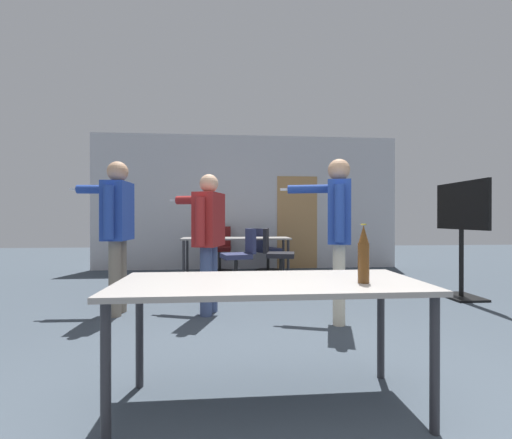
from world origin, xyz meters
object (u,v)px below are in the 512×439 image
object	(u,v)px
tv_screen	(462,226)
person_center_tall	(208,230)
office_chair_far_left	(240,258)
office_chair_side_rolled	(277,257)
beer_bottle	(364,255)
office_chair_mid_tucked	(220,250)
office_chair_far_right	(265,252)
person_left_plaid	(116,222)
person_right_polo	(337,223)

from	to	relation	value
tv_screen	person_center_tall	distance (m)	3.53
person_center_tall	office_chair_far_left	bearing A→B (deg)	3.11
office_chair_side_rolled	beer_bottle	size ratio (longest dim) A/B	2.78
office_chair_mid_tucked	office_chair_far_right	xyz separation A→B (m)	(0.95, -0.06, -0.03)
beer_bottle	office_chair_side_rolled	bearing A→B (deg)	88.94
office_chair_far_left	office_chair_side_rolled	distance (m)	0.64
person_left_plaid	office_chair_far_right	size ratio (longest dim) A/B	1.97
person_center_tall	person_right_polo	xyz separation A→B (m)	(1.40, -0.46, 0.09)
person_center_tall	person_left_plaid	distance (m)	1.07
beer_bottle	person_left_plaid	bearing A→B (deg)	133.03
person_right_polo	beer_bottle	distance (m)	1.74
office_chair_far_left	beer_bottle	world-z (taller)	beer_bottle
person_left_plaid	office_chair_far_right	xyz separation A→B (m)	(2.07, 3.05, -0.66)
person_left_plaid	office_chair_far_left	bearing A→B (deg)	-39.46
tv_screen	person_left_plaid	distance (m)	4.57
office_chair_far_left	office_chair_side_rolled	bearing A→B (deg)	-95.57
person_left_plaid	tv_screen	bearing A→B (deg)	-82.80
tv_screen	office_chair_mid_tucked	size ratio (longest dim) A/B	1.73
tv_screen	person_center_tall	size ratio (longest dim) A/B	1.00
person_right_polo	office_chair_far_left	distance (m)	2.51
office_chair_far_left	office_chair_side_rolled	xyz separation A→B (m)	(0.64, 0.10, 0.00)
person_left_plaid	office_chair_far_right	world-z (taller)	person_left_plaid
tv_screen	person_left_plaid	xyz separation A→B (m)	(-4.55, -0.43, 0.07)
person_left_plaid	beer_bottle	bearing A→B (deg)	-135.21
office_chair_side_rolled	office_chair_mid_tucked	bearing A→B (deg)	-129.70
person_center_tall	person_left_plaid	world-z (taller)	person_left_plaid
tv_screen	beer_bottle	distance (m)	3.63
office_chair_side_rolled	office_chair_mid_tucked	size ratio (longest dim) A/B	1.00
beer_bottle	office_chair_mid_tucked	bearing A→B (deg)	100.01
person_center_tall	office_chair_side_rolled	size ratio (longest dim) A/B	1.74
person_right_polo	office_chair_far_left	xyz separation A→B (m)	(-0.96, 2.24, -0.62)
person_center_tall	office_chair_mid_tucked	xyz separation A→B (m)	(0.06, 3.17, -0.53)
office_chair_far_left	beer_bottle	distance (m)	3.99
person_left_plaid	person_right_polo	bearing A→B (deg)	-100.27
tv_screen	office_chair_far_right	distance (m)	3.65
tv_screen	person_left_plaid	bearing A→B (deg)	-84.56
tv_screen	office_chair_side_rolled	xyz separation A→B (m)	(-2.41, 1.38, -0.57)
office_chair_mid_tucked	person_right_polo	bearing A→B (deg)	112.82
tv_screen	office_chair_far_left	xyz separation A→B (m)	(-3.05, 1.28, -0.57)
office_chair_far_left	office_chair_far_right	world-z (taller)	office_chair_far_left
office_chair_far_left	beer_bottle	size ratio (longest dim) A/B	2.78
person_right_polo	office_chair_mid_tucked	size ratio (longest dim) A/B	1.86
person_center_tall	person_right_polo	size ratio (longest dim) A/B	0.93
tv_screen	office_chair_side_rolled	distance (m)	2.84
office_chair_far_right	office_chair_side_rolled	bearing A→B (deg)	-25.81
office_chair_side_rolled	office_chair_mid_tucked	xyz separation A→B (m)	(-1.01, 1.30, 0.00)
office_chair_mid_tucked	office_chair_far_right	world-z (taller)	office_chair_mid_tucked
tv_screen	office_chair_mid_tucked	bearing A→B (deg)	-127.99
person_right_polo	beer_bottle	xyz separation A→B (m)	(-0.40, -1.69, -0.16)
person_center_tall	beer_bottle	size ratio (longest dim) A/B	4.84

